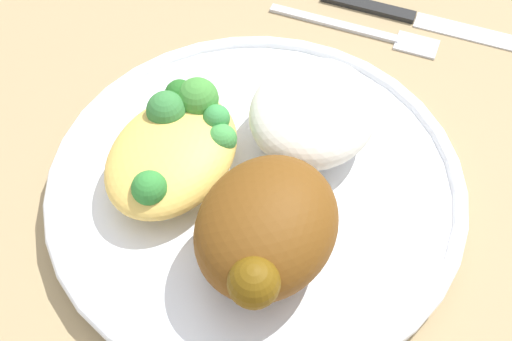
{
  "coord_description": "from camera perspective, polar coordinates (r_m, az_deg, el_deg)",
  "views": [
    {
      "loc": [
        0.25,
        0.12,
        0.4
      ],
      "look_at": [
        0.0,
        0.0,
        0.03
      ],
      "focal_mm": 49.87,
      "sensor_mm": 36.0,
      "label": 1
    }
  ],
  "objects": [
    {
      "name": "mac_cheese_with_broccoli",
      "position": [
        0.47,
        -6.47,
        2.06
      ],
      "size": [
        0.11,
        0.08,
        0.04
      ],
      "color": "#E7BB55",
      "rests_on": "plate"
    },
    {
      "name": "roasted_chicken",
      "position": [
        0.41,
        0.82,
        -4.71
      ],
      "size": [
        0.1,
        0.08,
        0.06
      ],
      "color": "brown",
      "rests_on": "plate"
    },
    {
      "name": "plate",
      "position": [
        0.48,
        0.0,
        -1.4
      ],
      "size": [
        0.28,
        0.28,
        0.02
      ],
      "color": "white",
      "rests_on": "ground_plane"
    },
    {
      "name": "fork",
      "position": [
        0.6,
        8.61,
        11.09
      ],
      "size": [
        0.03,
        0.14,
        0.01
      ],
      "color": "#B2B2B7",
      "rests_on": "ground_plane"
    },
    {
      "name": "rice_pile",
      "position": [
        0.48,
        4.63,
        4.69
      ],
      "size": [
        0.09,
        0.08,
        0.04
      ],
      "primitive_type": "ellipsoid",
      "color": "silver",
      "rests_on": "plate"
    },
    {
      "name": "knife",
      "position": [
        0.62,
        12.59,
        11.94
      ],
      "size": [
        0.03,
        0.19,
        0.01
      ],
      "color": "black",
      "rests_on": "ground_plane"
    },
    {
      "name": "ground_plane",
      "position": [
        0.49,
        0.0,
        -2.12
      ],
      "size": [
        2.0,
        2.0,
        0.0
      ],
      "primitive_type": "plane",
      "color": "#9B835A"
    }
  ]
}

